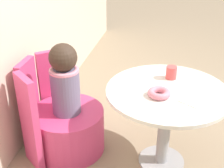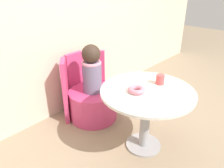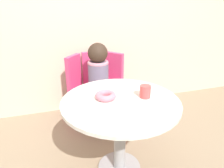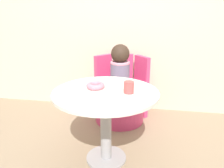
% 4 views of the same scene
% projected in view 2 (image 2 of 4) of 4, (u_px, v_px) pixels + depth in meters
% --- Properties ---
extents(ground_plane, '(12.00, 12.00, 0.00)m').
position_uv_depth(ground_plane, '(144.00, 141.00, 2.26)').
color(ground_plane, gray).
extents(back_wall, '(6.00, 0.06, 2.40)m').
position_uv_depth(back_wall, '(66.00, 10.00, 2.41)').
color(back_wall, beige).
rests_on(back_wall, ground_plane).
extents(round_table, '(0.84, 0.84, 0.63)m').
position_uv_depth(round_table, '(147.00, 102.00, 1.99)').
color(round_table, '#99999E').
rests_on(round_table, ground_plane).
extents(tub_chair, '(0.56, 0.56, 0.35)m').
position_uv_depth(tub_chair, '(93.00, 104.00, 2.59)').
color(tub_chair, '#D13D70').
rests_on(tub_chair, ground_plane).
extents(booth_backrest, '(0.66, 0.24, 0.74)m').
position_uv_depth(booth_backrest, '(80.00, 84.00, 2.64)').
color(booth_backrest, '#D13D70').
rests_on(booth_backrest, ground_plane).
extents(child_figure, '(0.22, 0.22, 0.55)m').
position_uv_depth(child_figure, '(92.00, 69.00, 2.39)').
color(child_figure, slate).
rests_on(child_figure, tub_chair).
extents(donut, '(0.15, 0.15, 0.04)m').
position_uv_depth(donut, '(137.00, 90.00, 1.89)').
color(donut, pink).
rests_on(donut, round_table).
extents(cup, '(0.08, 0.08, 0.09)m').
position_uv_depth(cup, '(160.00, 79.00, 2.03)').
color(cup, '#DB4C4C').
rests_on(cup, round_table).
extents(paper_napkin, '(0.19, 0.19, 0.01)m').
position_uv_depth(paper_napkin, '(156.00, 101.00, 1.76)').
color(paper_napkin, white).
rests_on(paper_napkin, round_table).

